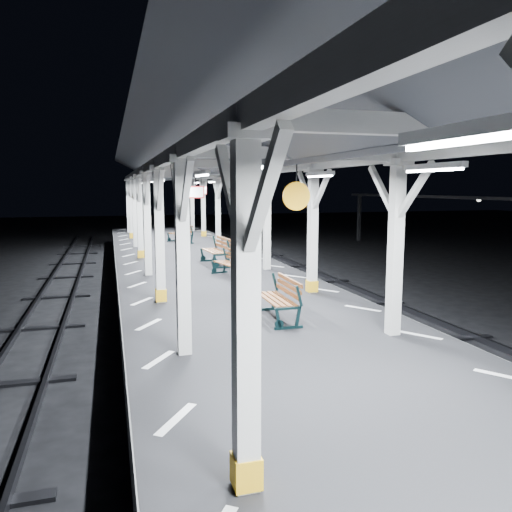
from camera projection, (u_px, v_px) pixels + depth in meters
name	position (u px, v px, depth m)	size (l,w,h in m)	color
ground	(262.00, 360.00, 11.07)	(120.00, 120.00, 0.00)	black
platform	(262.00, 338.00, 11.00)	(6.00, 50.00, 1.00)	black
hazard_stripes_left	(149.00, 325.00, 10.25)	(1.00, 48.00, 0.01)	silver
hazard_stripes_right	(363.00, 308.00, 11.62)	(1.00, 48.00, 0.01)	silver
track_left	(16.00, 381.00, 9.67)	(2.20, 60.00, 0.16)	#2D2D33
track_right	(453.00, 338.00, 12.45)	(2.20, 60.00, 0.16)	#2D2D33
canopy	(263.00, 151.00, 10.44)	(5.40, 49.00, 4.65)	silver
bench_near	(281.00, 297.00, 10.65)	(0.64, 1.64, 0.89)	black
bench_mid	(232.00, 262.00, 15.74)	(0.90, 1.65, 0.85)	black
bench_far	(218.00, 250.00, 18.22)	(0.83, 1.89, 1.00)	black
bench_extra	(182.00, 233.00, 25.52)	(1.19, 1.76, 0.90)	black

